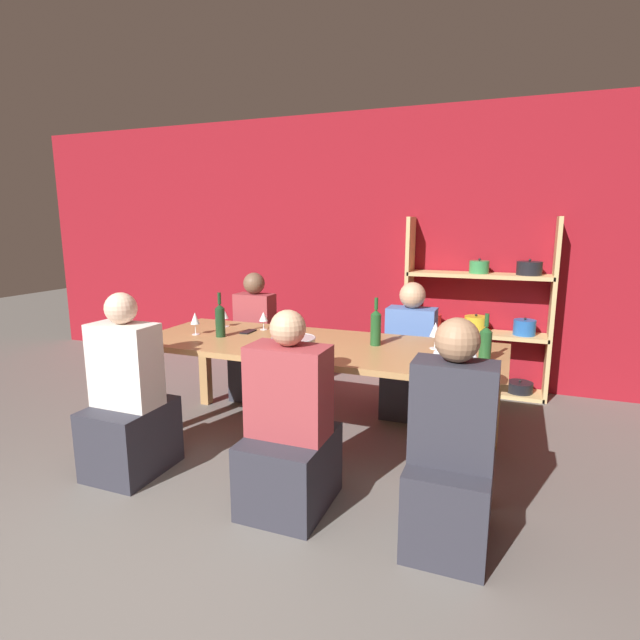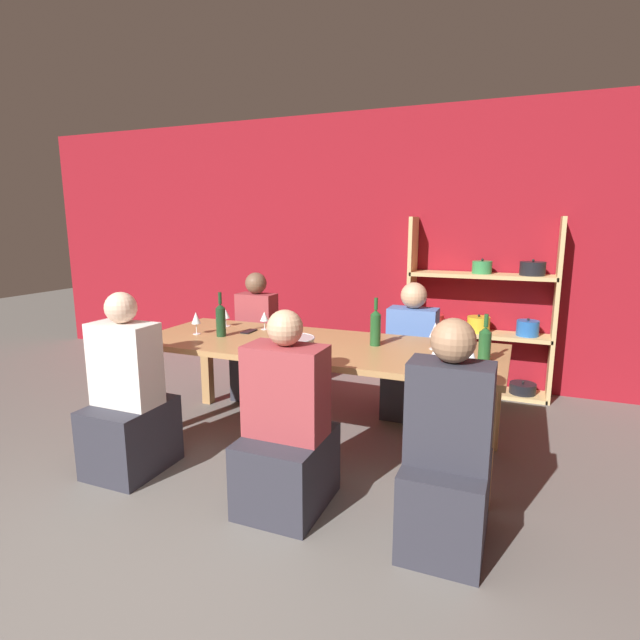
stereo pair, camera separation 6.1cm
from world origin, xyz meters
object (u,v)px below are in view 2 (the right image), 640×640
object	(u,v)px
person_far_a	(258,351)
wine_bottle_dark	(485,344)
shelf_unit	(483,323)
dining_table	(315,354)
person_near_c	(129,408)
person_far_b	(411,367)
person_near_b	(287,438)
mixing_bowl	(293,344)
wine_glass_white_c	(226,315)
wine_glass_red_b	(196,319)
person_near_a	(447,466)
cell_phone	(249,331)
wine_glass_red_a	(472,356)
wine_bottle_amber	(375,327)
wine_glass_white_b	(435,331)
wine_glass_empty_a	(438,349)
wine_bottle_green	(221,319)
wine_glass_white_a	(264,317)

from	to	relation	value
person_far_a	wine_bottle_dark	bearing A→B (deg)	158.94
shelf_unit	wine_bottle_dark	size ratio (longest dim) A/B	5.52
dining_table	person_near_c	xyz separation A→B (m)	(-0.96, -0.82, -0.26)
person_far_b	person_near_b	bearing A→B (deg)	78.08
mixing_bowl	person_near_b	size ratio (longest dim) A/B	0.26
wine_glass_white_c	person_near_c	xyz separation A→B (m)	(-0.06, -1.08, -0.43)
wine_glass_red_b	person_near_b	bearing A→B (deg)	-33.13
wine_glass_white_c	person_near_a	bearing A→B (deg)	-29.30
wine_bottle_dark	cell_phone	distance (m)	1.79
dining_table	wine_glass_red_a	xyz separation A→B (m)	(1.11, -0.37, 0.19)
wine_glass_red_a	wine_bottle_amber	bearing A→B (deg)	145.84
wine_glass_red_a	wine_glass_red_b	xyz separation A→B (m)	(-2.06, 0.29, 0.01)
shelf_unit	person_far_a	bearing A→B (deg)	-154.40
wine_glass_white_b	person_far_b	world-z (taller)	person_far_b
person_near_a	wine_glass_empty_a	bearing A→B (deg)	105.67
dining_table	person_near_b	bearing A→B (deg)	-78.15
person_far_a	person_far_b	size ratio (longest dim) A/B	1.03
person_near_a	wine_bottle_green	bearing A→B (deg)	156.58
shelf_unit	wine_bottle_dark	xyz separation A→B (m)	(0.14, -1.70, 0.20)
wine_bottle_green	wine_glass_white_a	bearing A→B (deg)	60.79
wine_glass_empty_a	person_near_a	bearing A→B (deg)	-74.33
mixing_bowl	wine_glass_white_b	size ratio (longest dim) A/B	1.61
wine_bottle_dark	person_far_a	world-z (taller)	person_far_a
dining_table	wine_glass_red_b	bearing A→B (deg)	-175.36
wine_glass_white_a	wine_glass_white_c	xyz separation A→B (m)	(-0.36, -0.01, -0.01)
mixing_bowl	person_far_b	world-z (taller)	person_far_b
wine_bottle_amber	wine_glass_red_b	xyz separation A→B (m)	(-1.37, -0.18, -0.01)
mixing_bowl	wine_glass_red_a	xyz separation A→B (m)	(1.14, -0.08, 0.06)
wine_bottle_dark	wine_glass_red_b	world-z (taller)	wine_bottle_dark
dining_table	person_far_a	bearing A→B (deg)	140.23
wine_bottle_amber	wine_glass_red_a	distance (m)	0.84
mixing_bowl	shelf_unit	bearing A→B (deg)	61.62
wine_glass_white_a	wine_glass_red_b	world-z (taller)	wine_glass_red_b
wine_glass_white_b	person_far_a	bearing A→B (deg)	161.05
person_far_a	person_near_b	xyz separation A→B (m)	(1.06, -1.55, -0.02)
dining_table	wine_glass_white_a	xyz separation A→B (m)	(-0.55, 0.27, 0.18)
wine_glass_white_c	person_near_c	world-z (taller)	person_near_c
wine_bottle_green	person_near_c	distance (m)	0.92
person_far_a	person_far_b	bearing A→B (deg)	-175.36
shelf_unit	person_far_a	size ratio (longest dim) A/B	1.42
wine_bottle_dark	wine_bottle_amber	size ratio (longest dim) A/B	0.89
shelf_unit	wine_bottle_green	distance (m)	2.47
wine_glass_empty_a	person_near_b	size ratio (longest dim) A/B	0.15
wine_glass_red_a	person_near_a	xyz separation A→B (m)	(-0.04, -0.48, -0.45)
wine_bottle_amber	wine_glass_white_b	size ratio (longest dim) A/B	1.84
wine_glass_white_c	wine_glass_red_b	bearing A→B (deg)	-98.29
wine_glass_red_a	person_near_b	xyz separation A→B (m)	(-0.94, -0.44, -0.47)
wine_glass_white_a	person_near_a	bearing A→B (deg)	-34.66
wine_glass_white_c	person_near_c	bearing A→B (deg)	-93.03
shelf_unit	person_near_b	world-z (taller)	shelf_unit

